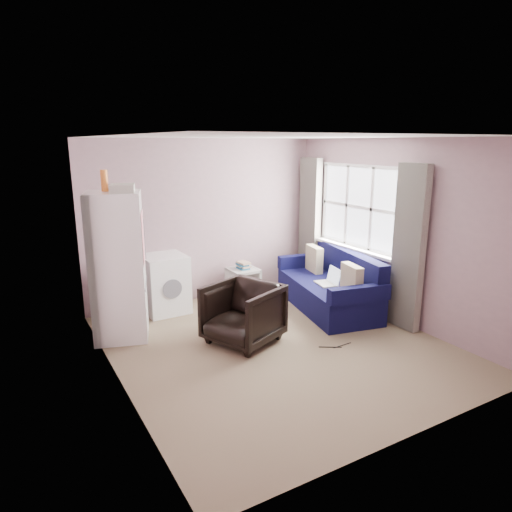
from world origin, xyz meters
The scene contains 8 objects.
room centered at (0.02, 0.01, 1.25)m, with size 3.84×4.24×2.54m.
armchair centered at (-0.31, 0.29, 0.41)m, with size 0.80×0.75×0.83m, color black.
fridge centered at (-1.58, 1.21, 0.95)m, with size 0.81×0.81×2.12m.
washing_machine centered at (-0.80, 1.80, 0.44)m, with size 0.62×0.63×0.85m.
side_table centered at (0.47, 1.75, 0.28)m, with size 0.44×0.44×0.60m.
sofa centered at (1.41, 0.70, 0.32)m, with size 1.25×2.07×0.86m.
window_dressing centered at (1.78, 0.70, 1.11)m, with size 0.17×2.62×2.18m.
floor_cables centered at (0.61, -0.41, 0.01)m, with size 0.43×0.16×0.01m.
Camera 1 is at (-2.82, -4.39, 2.45)m, focal length 32.00 mm.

